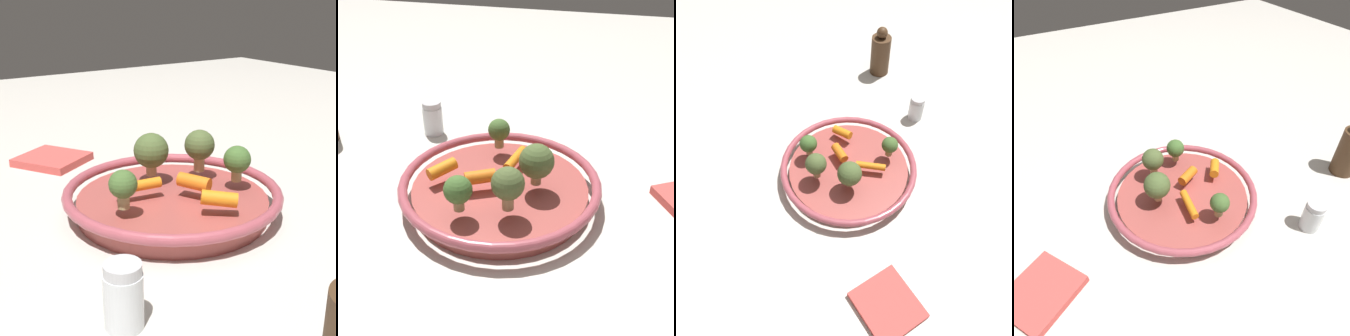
{
  "view_description": "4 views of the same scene",
  "coord_description": "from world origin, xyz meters",
  "views": [
    {
      "loc": [
        0.53,
        -0.36,
        0.3
      ],
      "look_at": [
        0.02,
        -0.02,
        0.08
      ],
      "focal_mm": 52.72,
      "sensor_mm": 36.0,
      "label": 1
    },
    {
      "loc": [
        -0.15,
        0.54,
        0.41
      ],
      "look_at": [
        -0.02,
        0.03,
        0.08
      ],
      "focal_mm": 47.37,
      "sensor_mm": 36.0,
      "label": 2
    },
    {
      "loc": [
        -0.5,
        0.02,
        0.68
      ],
      "look_at": [
        -0.02,
        0.01,
        0.05
      ],
      "focal_mm": 38.71,
      "sensor_mm": 36.0,
      "label": 3
    },
    {
      "loc": [
        -0.22,
        -0.38,
        0.49
      ],
      "look_at": [
        0.01,
        0.02,
        0.08
      ],
      "focal_mm": 32.69,
      "sensor_mm": 36.0,
      "label": 4
    }
  ],
  "objects": [
    {
      "name": "ground_plane",
      "position": [
        0.0,
        0.0,
        0.0
      ],
      "size": [
        2.52,
        2.52,
        0.0
      ],
      "primitive_type": "plane",
      "color": "beige"
    },
    {
      "name": "broccoli_floret_small",
      "position": [
        0.03,
        0.09,
        0.07
      ],
      "size": [
        0.04,
        0.04,
        0.05
      ],
      "color": "tan",
      "rests_on": "serving_bowl"
    },
    {
      "name": "broccoli_floret_large",
      "position": [
        -0.03,
        0.07,
        0.08
      ],
      "size": [
        0.05,
        0.05,
        0.06
      ],
      "color": "tan",
      "rests_on": "serving_bowl"
    },
    {
      "name": "dish_towel",
      "position": [
        -0.3,
        -0.06,
        0.01
      ],
      "size": [
        0.15,
        0.15,
        0.01
      ],
      "primitive_type": "cube",
      "rotation": [
        0.0,
        0.0,
        0.55
      ],
      "color": "#D14C47",
      "rests_on": "ground_plane"
    },
    {
      "name": "broccoli_floret_edge",
      "position": [
        -0.06,
        -0.0,
        0.08
      ],
      "size": [
        0.05,
        0.05,
        0.06
      ],
      "color": "tan",
      "rests_on": "serving_bowl"
    },
    {
      "name": "pepper_mill",
      "position": [
        0.38,
        -0.1,
        0.06
      ],
      "size": [
        0.05,
        0.05,
        0.14
      ],
      "color": "#4C331E",
      "rests_on": "ground_plane"
    },
    {
      "name": "baby_carrot_near_rim",
      "position": [
        0.02,
        0.02,
        0.05
      ],
      "size": [
        0.05,
        0.04,
        0.02
      ],
      "primitive_type": "cylinder",
      "rotation": [
        1.6,
        0.0,
        2.04
      ],
      "color": "orange",
      "rests_on": "serving_bowl"
    },
    {
      "name": "serving_bowl",
      "position": [
        0.0,
        0.0,
        0.02
      ],
      "size": [
        0.31,
        0.31,
        0.04
      ],
      "color": "#A84C47",
      "rests_on": "ground_plane"
    },
    {
      "name": "salt_shaker",
      "position": [
        0.18,
        -0.18,
        0.03
      ],
      "size": [
        0.04,
        0.04,
        0.07
      ],
      "color": "silver",
      "rests_on": "ground_plane"
    },
    {
      "name": "baby_carrot_left",
      "position": [
        -0.01,
        -0.05,
        0.05
      ],
      "size": [
        0.03,
        0.07,
        0.02
      ],
      "primitive_type": "cylinder",
      "rotation": [
        1.55,
        0.0,
        2.97
      ],
      "color": "orange",
      "rests_on": "serving_bowl"
    },
    {
      "name": "baby_carrot_center",
      "position": [
        0.09,
        0.01,
        0.05
      ],
      "size": [
        0.04,
        0.05,
        0.02
      ],
      "primitive_type": "cylinder",
      "rotation": [
        1.48,
        0.0,
        5.64
      ],
      "color": "orange",
      "rests_on": "serving_bowl"
    },
    {
      "name": "broccoli_floret_mid",
      "position": [
        0.03,
        -0.09,
        0.07
      ],
      "size": [
        0.04,
        0.04,
        0.05
      ],
      "color": "tan",
      "rests_on": "serving_bowl"
    }
  ]
}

